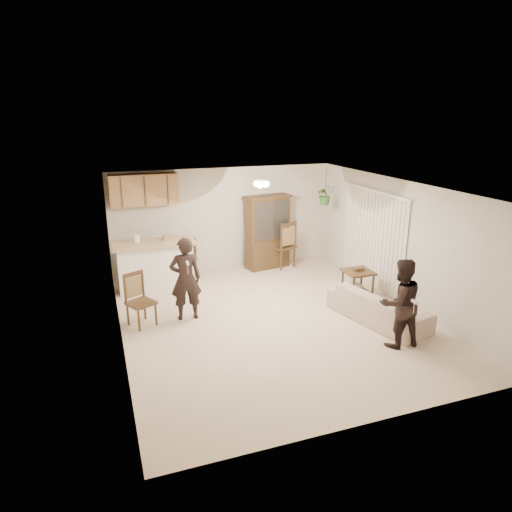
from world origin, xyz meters
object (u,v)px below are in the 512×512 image
object	(u,v)px
child	(399,308)
chair_hutch_right	(282,254)
china_hutch	(267,233)
chair_bar	(142,311)
chair_hutch_left	(186,266)
side_table	(357,284)
sofa	(378,302)
adult	(185,274)

from	to	relation	value
child	chair_hutch_right	xyz separation A→B (m)	(-0.23, 4.45, -0.34)
china_hutch	chair_bar	xyz separation A→B (m)	(-3.35, -2.33, -0.62)
china_hutch	chair_bar	size ratio (longest dim) A/B	1.85
chair_hutch_right	child	bearing A→B (deg)	75.05
chair_hutch_left	chair_hutch_right	distance (m)	2.45
child	chair_bar	bearing A→B (deg)	-27.50
side_table	chair_hutch_left	distance (m)	4.05
child	chair_hutch_right	size ratio (longest dim) A/B	1.13
chair_hutch_left	china_hutch	bearing A→B (deg)	46.32
chair_hutch_left	chair_hutch_right	xyz separation A→B (m)	(2.45, -0.10, 0.07)
side_table	chair_hutch_left	xyz separation A→B (m)	(-3.11, 2.59, -0.06)
chair_hutch_left	chair_hutch_right	world-z (taller)	chair_hutch_right
sofa	chair_bar	world-z (taller)	chair_bar
child	chair_bar	xyz separation A→B (m)	(-3.95, 2.20, -0.40)
sofa	chair_hutch_right	distance (m)	3.56
chair_bar	chair_hutch_left	size ratio (longest dim) A/B	1.06
chair_hutch_left	chair_bar	bearing A→B (deg)	-71.80
chair_hutch_right	side_table	bearing A→B (deg)	87.14
side_table	chair_bar	size ratio (longest dim) A/B	0.70
side_table	chair_bar	distance (m)	4.40
chair_hutch_left	side_table	bearing A→B (deg)	7.04
child	chair_hutch_right	world-z (taller)	child
child	sofa	bearing A→B (deg)	-102.88
child	side_table	world-z (taller)	child
chair_hutch_right	china_hutch	bearing A→B (deg)	-31.07
sofa	china_hutch	world-z (taller)	china_hutch
chair_hutch_left	chair_hutch_right	bearing A→B (deg)	44.35
china_hutch	side_table	world-z (taller)	china_hutch
china_hutch	chair_hutch_right	bearing A→B (deg)	-23.29
sofa	chair_bar	size ratio (longest dim) A/B	1.89
sofa	adult	xyz separation A→B (m)	(-3.35, 1.30, 0.53)
child	china_hutch	xyz separation A→B (m)	(-0.60, 4.54, 0.23)
chair_bar	chair_hutch_left	distance (m)	2.68
china_hutch	chair_bar	distance (m)	4.13
chair_bar	side_table	bearing A→B (deg)	-30.32
chair_bar	chair_hutch_right	size ratio (longest dim) A/B	0.83
sofa	chair_hutch_right	xyz separation A→B (m)	(-0.46, 3.53, -0.03)
child	chair_bar	distance (m)	4.54
china_hutch	adult	bearing A→B (deg)	-147.41
sofa	adult	world-z (taller)	adult
adult	child	xyz separation A→B (m)	(3.11, -2.22, -0.22)
chair_bar	chair_hutch_left	world-z (taller)	chair_bar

